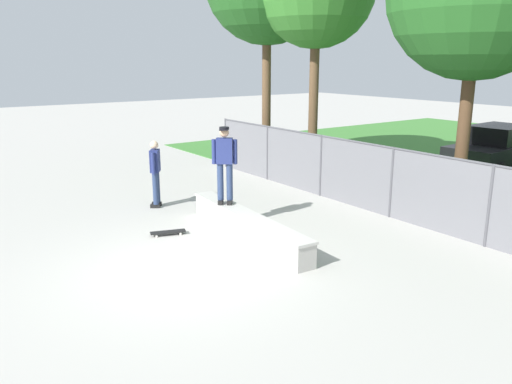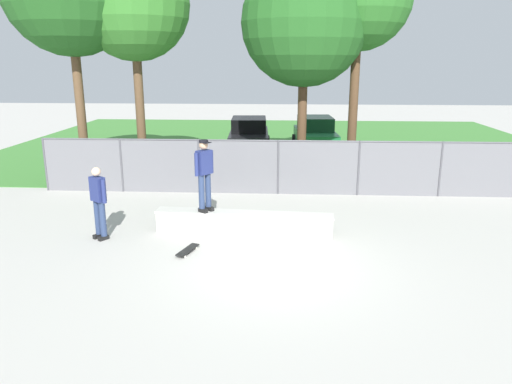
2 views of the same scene
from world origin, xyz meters
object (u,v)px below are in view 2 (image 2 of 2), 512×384
at_px(car_black, 249,135).
at_px(skateboard, 188,250).
at_px(tree_near_right, 133,4).
at_px(car_green, 315,134).
at_px(skateboarder, 204,172).
at_px(concrete_ledge, 244,223).
at_px(bystander, 99,200).
at_px(tree_mid, 304,23).

bearing_deg(car_black, skateboard, -92.35).
relative_size(tree_near_right, car_green, 1.89).
bearing_deg(skateboarder, skateboard, -97.91).
bearing_deg(concrete_ledge, tree_near_right, 126.71).
distance_m(tree_near_right, bystander, 8.10).
xyz_separation_m(skateboard, tree_mid, (2.81, 6.89, 5.44)).
relative_size(concrete_ledge, tree_mid, 0.60).
relative_size(concrete_ledge, skateboard, 5.56).
height_order(skateboard, tree_near_right, tree_near_right).
bearing_deg(tree_mid, skateboard, -112.22).
height_order(tree_mid, car_green, tree_mid).
xyz_separation_m(car_black, car_green, (3.18, 0.61, 0.00)).
bearing_deg(bystander, car_green, 64.19).
bearing_deg(concrete_ledge, skateboarder, 177.71).
relative_size(skateboard, car_green, 0.19).
bearing_deg(tree_near_right, car_green, 42.78).
distance_m(tree_near_right, car_black, 8.49).
xyz_separation_m(concrete_ledge, skateboarder, (-0.99, 0.04, 1.31)).
height_order(tree_near_right, tree_mid, tree_near_right).
height_order(concrete_ledge, tree_near_right, tree_near_right).
distance_m(tree_mid, bystander, 9.15).
distance_m(tree_near_right, car_green, 10.58).
xyz_separation_m(tree_near_right, tree_mid, (5.83, -0.14, -0.63)).
bearing_deg(bystander, tree_near_right, 96.39).
xyz_separation_m(car_black, bystander, (-2.84, -11.85, 0.17)).
bearing_deg(car_green, skateboarder, -106.52).
xyz_separation_m(concrete_ledge, skateboard, (-1.19, -1.40, -0.21)).
distance_m(skateboarder, skateboard, 2.10).
xyz_separation_m(skateboard, car_green, (3.70, 13.25, 0.77)).
distance_m(car_black, bystander, 12.18).
height_order(skateboarder, tree_near_right, tree_near_right).
bearing_deg(skateboard, skateboarder, 82.09).
relative_size(concrete_ledge, car_green, 1.07).
relative_size(tree_mid, bystander, 4.22).
height_order(skateboarder, tree_mid, tree_mid).
xyz_separation_m(tree_near_right, car_black, (3.54, 5.61, -5.30)).
bearing_deg(skateboard, concrete_ledge, 49.67).
xyz_separation_m(tree_mid, bystander, (-5.13, -6.09, -4.50)).
bearing_deg(tree_near_right, bystander, -83.61).
distance_m(concrete_ledge, tree_near_right, 9.15).
relative_size(concrete_ledge, skateboarder, 2.49).
bearing_deg(bystander, skateboarder, 14.21).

